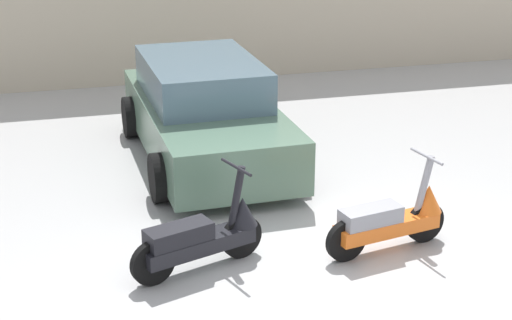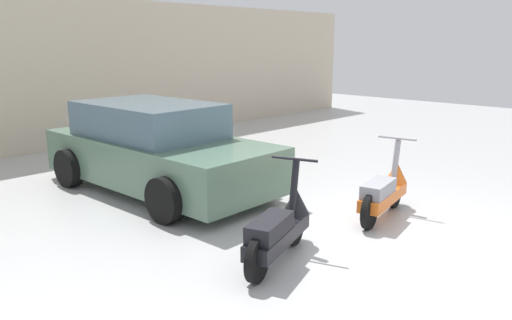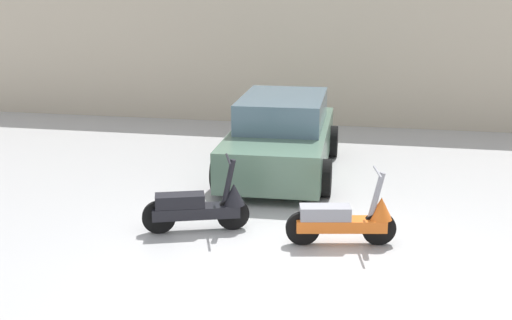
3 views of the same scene
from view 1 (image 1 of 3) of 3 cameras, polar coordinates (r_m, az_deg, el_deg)
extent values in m
plane|color=#B2B2B2|center=(7.93, 6.37, -8.78)|extent=(28.00, 28.00, 0.00)
cylinder|color=black|center=(8.24, -1.08, -5.60)|extent=(0.47, 0.23, 0.46)
cylinder|color=black|center=(7.79, -7.51, -7.44)|extent=(0.47, 0.23, 0.46)
cube|color=black|center=(7.97, -4.21, -6.14)|extent=(1.24, 0.66, 0.16)
cube|color=black|center=(7.80, -5.64, -5.41)|extent=(0.73, 0.48, 0.18)
cylinder|color=black|center=(8.01, -1.43, -2.71)|extent=(0.23, 0.14, 0.66)
cylinder|color=black|center=(7.88, -1.45, -0.53)|extent=(0.21, 0.52, 0.03)
cone|color=black|center=(8.12, -0.98, -3.74)|extent=(0.40, 0.40, 0.30)
cylinder|color=black|center=(8.76, 12.19, -4.45)|extent=(0.46, 0.17, 0.45)
cylinder|color=black|center=(8.22, 6.57, -5.84)|extent=(0.46, 0.17, 0.45)
cube|color=orange|center=(8.45, 9.50, -4.79)|extent=(1.22, 0.50, 0.16)
cube|color=gray|center=(8.27, 8.35, -4.04)|extent=(0.70, 0.39, 0.18)
cylinder|color=gray|center=(8.54, 12.14, -1.75)|extent=(0.22, 0.12, 0.64)
cylinder|color=gray|center=(8.42, 12.30, 0.26)|extent=(0.13, 0.52, 0.03)
cone|color=orange|center=(8.65, 12.42, -2.73)|extent=(0.36, 0.36, 0.30)
cube|color=#51705B|center=(10.83, -3.64, 2.60)|extent=(1.81, 4.09, 0.67)
cube|color=slate|center=(10.89, -4.00, 5.99)|extent=(1.55, 2.31, 0.53)
cylinder|color=black|center=(9.99, 2.91, -0.21)|extent=(0.23, 0.62, 0.62)
cylinder|color=black|center=(9.59, -6.99, -1.28)|extent=(0.23, 0.62, 0.62)
cylinder|color=black|center=(12.25, -0.96, 3.86)|extent=(0.23, 0.62, 0.62)
cylinder|color=black|center=(11.93, -9.08, 3.11)|extent=(0.23, 0.62, 0.62)
camera|label=2|loc=(4.77, -44.99, -5.63)|focal=35.00mm
camera|label=3|loc=(3.87, 88.85, -8.17)|focal=45.00mm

